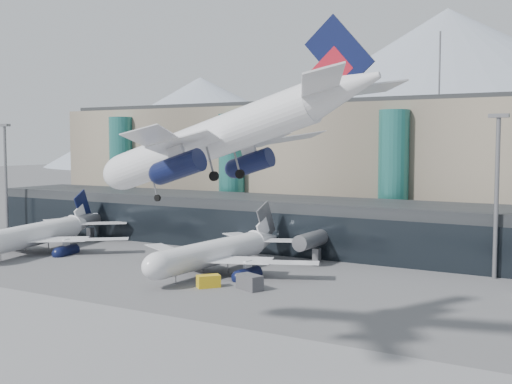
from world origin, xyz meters
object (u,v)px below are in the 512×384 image
(lightmast_mid, at_px, (497,186))
(jet_parked_mid, at_px, (225,243))
(hero_jet, at_px, (235,124))
(lightmast_left, at_px, (6,171))
(veh_f, at_px, (22,232))
(jet_parked_left, at_px, (45,226))
(veh_h, at_px, (208,281))
(veh_b, at_px, (172,253))
(veh_c, at_px, (250,282))

(lightmast_mid, height_order, jet_parked_mid, lightmast_mid)
(lightmast_mid, distance_m, hero_jet, 55.36)
(hero_jet, xyz_separation_m, jet_parked_mid, (-25.50, 37.22, -18.44))
(lightmast_left, xyz_separation_m, veh_f, (9.51, -3.70, -13.39))
(lightmast_left, xyz_separation_m, jet_parked_mid, (69.95, -12.50, -9.92))
(jet_parked_left, distance_m, veh_h, 48.39)
(veh_b, xyz_separation_m, veh_f, (-45.62, 3.88, 0.28))
(jet_parked_left, height_order, veh_h, jet_parked_left)
(veh_b, distance_m, veh_c, 29.94)
(veh_h, bearing_deg, veh_b, 88.94)
(hero_jet, bearing_deg, lightmast_mid, 74.93)
(jet_parked_left, relative_size, jet_parked_mid, 1.05)
(veh_b, bearing_deg, veh_c, -104.86)
(veh_h, bearing_deg, veh_c, -34.18)
(veh_c, distance_m, veh_h, 6.26)
(veh_b, xyz_separation_m, veh_h, (19.78, -16.96, 0.16))
(veh_c, distance_m, veh_f, 73.91)
(hero_jet, distance_m, jet_parked_mid, 48.74)
(jet_parked_mid, bearing_deg, veh_c, -130.35)
(jet_parked_left, distance_m, jet_parked_mid, 41.95)
(lightmast_left, height_order, jet_parked_mid, lightmast_left)
(veh_c, bearing_deg, veh_f, -173.06)
(hero_jet, bearing_deg, lightmast_left, 152.84)
(jet_parked_left, xyz_separation_m, veh_f, (-18.50, 9.53, -3.67))
(veh_b, distance_m, veh_h, 26.06)
(veh_b, bearing_deg, jet_parked_left, 117.44)
(lightmast_mid, relative_size, veh_b, 9.84)
(jet_parked_left, relative_size, veh_h, 11.70)
(lightmast_left, relative_size, jet_parked_left, 0.66)
(jet_parked_mid, height_order, veh_f, jet_parked_mid)
(lightmast_left, relative_size, hero_jet, 0.77)
(jet_parked_mid, xyz_separation_m, veh_b, (-14.82, 4.92, -3.75))
(veh_c, xyz_separation_m, veh_f, (-71.41, 19.09, -0.07))
(lightmast_mid, height_order, veh_f, lightmast_mid)
(lightmast_mid, xyz_separation_m, veh_f, (-100.49, -6.70, -13.39))
(veh_c, height_order, veh_f, veh_c)
(lightmast_mid, relative_size, jet_parked_mid, 0.69)
(lightmast_mid, relative_size, jet_parked_left, 0.66)
(hero_jet, height_order, jet_parked_mid, hero_jet)
(veh_b, bearing_deg, lightmast_left, 97.84)
(jet_parked_left, bearing_deg, hero_jet, -131.11)
(veh_b, bearing_deg, lightmast_mid, -63.42)
(veh_f, bearing_deg, jet_parked_left, -150.35)
(veh_f, bearing_deg, jet_parked_mid, -131.38)
(lightmast_left, bearing_deg, veh_f, -21.27)
(jet_parked_mid, bearing_deg, lightmast_mid, -66.03)
(lightmast_mid, xyz_separation_m, jet_parked_mid, (-40.05, -15.50, -9.92))
(veh_c, bearing_deg, lightmast_mid, 63.47)
(hero_jet, height_order, veh_f, hero_jet)
(hero_jet, xyz_separation_m, veh_c, (-14.53, 26.94, -21.84))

